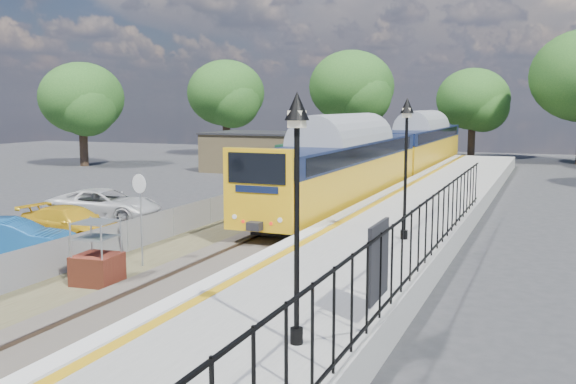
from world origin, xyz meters
The scene contains 16 objects.
ground centered at (0.00, 0.00, 0.00)m, with size 120.00×120.00×0.00m, color #2D2D30.
track_bed centered at (-0.47, 9.67, 0.09)m, with size 5.90×80.00×0.29m.
platform centered at (4.20, 8.00, 0.45)m, with size 5.00×70.00×0.90m, color gray.
platform_edge centered at (2.14, 8.00, 0.90)m, with size 0.90×70.00×0.01m.
victorian_lamp_south centered at (5.50, -4.00, 4.30)m, with size 0.44×0.44×4.60m.
victorian_lamp_north centered at (5.30, 6.00, 4.30)m, with size 0.44×0.44×4.60m.
palisade_fence centered at (6.55, 2.24, 1.84)m, with size 0.12×26.00×2.00m.
wire_fence centered at (-4.20, 12.00, 0.60)m, with size 0.06×52.00×1.20m.
outbuilding centered at (-10.91, 31.21, 1.52)m, with size 10.80×10.10×3.12m.
tree_line centered at (1.40, 42.00, 6.61)m, with size 56.80×43.80×11.88m.
train centered at (0.00, 26.42, 2.34)m, with size 2.82×40.83×3.51m.
brick_plinth centered at (-2.50, 0.25, 0.93)m, with size 1.31×1.31×1.94m.
speed_sign centered at (-2.50, 2.44, 2.13)m, with size 0.61×0.18×3.08m.
car_blue centered at (-7.32, 1.70, 0.70)m, with size 1.48×4.26×1.40m, color #1B5EA5.
car_yellow centered at (-7.47, 4.89, 0.67)m, with size 1.87×4.61×1.34m, color yellow.
car_white centered at (-9.24, 9.08, 0.72)m, with size 2.40×5.20×1.45m, color silver.
Camera 1 is at (9.70, -14.53, 5.27)m, focal length 40.00 mm.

